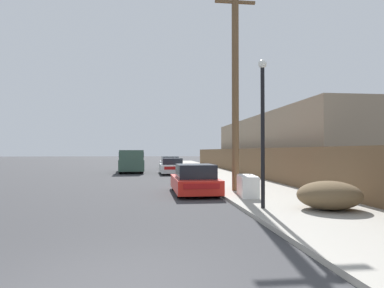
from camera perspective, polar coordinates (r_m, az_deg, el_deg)
name	(u,v)px	position (r m, az deg, el deg)	size (l,w,h in m)	color
sidewalk_curb	(210,172)	(28.52, 3.06, -4.73)	(4.20, 63.00, 0.12)	#9E998E
discarded_fridge	(248,186)	(13.36, 9.24, -6.88)	(0.85, 1.87, 0.81)	white
parked_sports_car_red	(194,180)	(14.80, 0.42, -6.08)	(1.82, 4.17, 1.28)	red
car_parked_mid	(171,166)	(27.52, -3.45, -3.74)	(1.85, 4.42, 1.27)	silver
car_parked_far	(170,163)	(34.84, -3.74, -3.18)	(1.96, 4.54, 1.28)	silver
pickup_truck	(131,161)	(29.46, -10.12, -2.88)	(2.40, 5.77, 1.90)	#385647
utility_pole	(235,83)	(15.35, 7.23, 10.09)	(1.80, 0.30, 9.22)	brown
street_lamp	(263,121)	(10.60, 11.70, 3.72)	(0.26, 0.26, 4.51)	black
brush_pile	(329,195)	(10.98, 21.90, -7.92)	(1.89, 1.70, 0.84)	brown
wooden_fence	(240,161)	(26.58, 8.08, -2.81)	(0.08, 43.63, 1.90)	brown
building_right_house	(288,146)	(27.69, 15.74, -0.33)	(6.00, 22.44, 4.44)	gray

